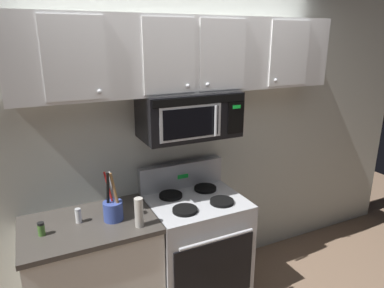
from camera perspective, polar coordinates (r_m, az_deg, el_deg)
name	(u,v)px	position (r m, az deg, el deg)	size (l,w,h in m)	color
back_wall	(177,135)	(2.98, -2.51, 1.52)	(5.20, 0.10, 2.70)	silver
stove_range	(195,246)	(3.05, 0.56, -16.42)	(0.76, 0.69, 1.12)	#B7BABF
over_range_microwave	(189,115)	(2.71, -0.47, 4.84)	(0.76, 0.43, 0.35)	black
upper_cabinets	(187,55)	(2.68, -0.78, 14.43)	(2.50, 0.36, 0.55)	silver
counter_segment	(94,276)	(2.86, -15.79, -20.11)	(0.93, 0.65, 0.90)	white
utensil_crock_blue	(113,208)	(2.56, -12.84, -10.27)	(0.14, 0.14, 0.38)	#384C9E
salt_shaker	(78,216)	(2.61, -18.15, -11.11)	(0.04, 0.04, 0.11)	white
pepper_mill	(139,212)	(2.44, -8.69, -11.04)	(0.06, 0.06, 0.21)	#B7B2A8
spice_jar	(41,229)	(2.55, -23.49, -12.67)	(0.05, 0.05, 0.09)	#4C7F33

